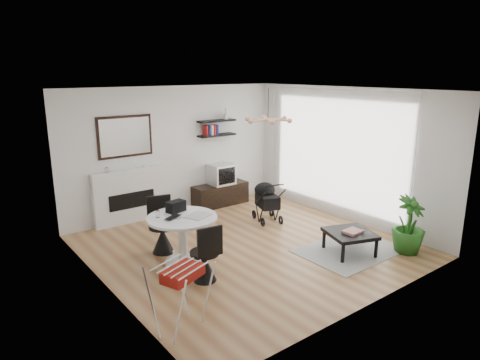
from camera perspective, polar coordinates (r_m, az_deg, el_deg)
floor at (r=7.63m, az=0.98°, el=-8.81°), size 5.00×5.00×0.00m
ceiling at (r=7.01m, az=1.08°, el=11.91°), size 5.00×5.00×0.00m
wall_back at (r=9.25m, az=-8.67°, el=3.94°), size 5.00×0.00×5.00m
wall_left at (r=6.02m, az=-17.96°, el=-2.28°), size 0.00×5.00×5.00m
wall_right at (r=8.94m, az=13.71°, el=3.33°), size 0.00×5.00×5.00m
sheer_curtain at (r=8.99m, az=12.32°, el=3.47°), size 0.04×3.60×2.60m
fireplace at (r=8.86m, az=-14.49°, el=-1.23°), size 1.50×0.17×2.16m
shelf_lower at (r=9.61m, az=-3.10°, el=5.99°), size 0.90×0.25×0.04m
shelf_upper at (r=9.57m, az=-3.13°, el=7.88°), size 0.90×0.25×0.04m
pendant_lamp at (r=7.73m, az=3.76°, el=8.03°), size 0.90×0.90×0.10m
tv_console at (r=9.82m, az=-2.63°, el=-1.93°), size 1.31×0.46×0.49m
crt_tv at (r=9.70m, az=-2.54°, el=0.80°), size 0.53×0.46×0.46m
dining_table at (r=6.82m, az=-7.66°, el=-7.01°), size 1.10×1.10×0.80m
laptop at (r=6.64m, az=-8.63°, el=-5.03°), size 0.36×0.31×0.02m
black_bag at (r=6.94m, az=-8.55°, el=-3.50°), size 0.33×0.24×0.18m
newspaper at (r=6.72m, az=-5.61°, el=-4.75°), size 0.45×0.41×0.01m
drinking_glass at (r=6.73m, az=-10.91°, el=-4.48°), size 0.06×0.06×0.11m
chair_far at (r=7.41m, az=-10.31°, el=-7.25°), size 0.48×0.50×0.95m
chair_near at (r=6.37m, az=-4.67°, el=-10.98°), size 0.43×0.45×0.90m
drying_rack at (r=5.22m, az=-7.93°, el=-15.12°), size 0.71×0.69×0.85m
stroller at (r=8.78m, az=3.56°, el=-3.06°), size 0.64×0.79×0.87m
rug at (r=7.68m, az=14.39°, el=-9.06°), size 1.71×1.23×0.01m
coffee_table at (r=7.46m, az=14.46°, el=-7.00°), size 0.93×0.93×0.37m
magazines at (r=7.40m, az=14.81°, el=-6.67°), size 0.31×0.25×0.04m
potted_plant at (r=7.76m, az=21.61°, el=-5.58°), size 0.57×0.57×0.98m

